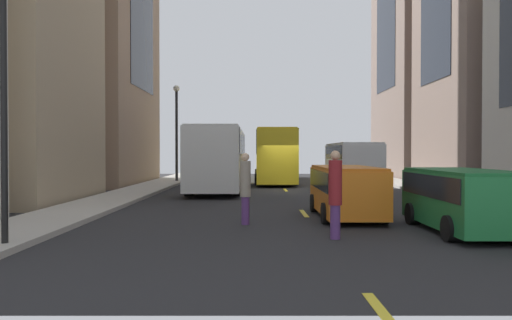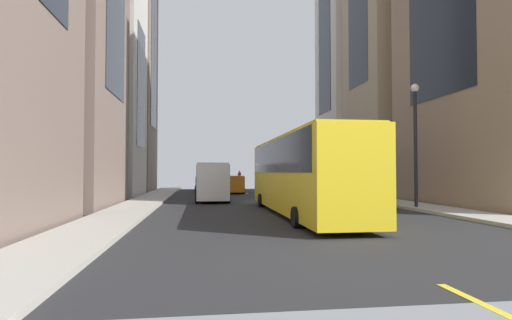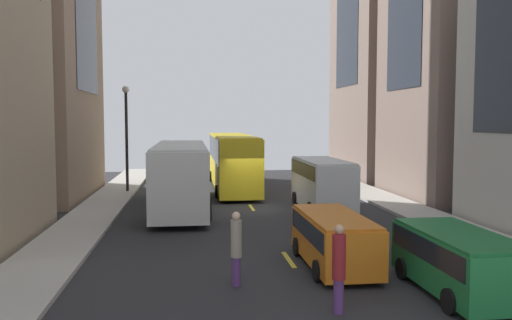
% 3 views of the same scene
% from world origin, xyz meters
% --- Properties ---
extents(ground_plane, '(41.96, 41.96, 0.00)m').
position_xyz_m(ground_plane, '(0.00, 0.00, 0.00)').
color(ground_plane, '#28282B').
extents(sidewalk_west, '(2.38, 44.00, 0.15)m').
position_xyz_m(sidewalk_west, '(-7.79, 0.00, 0.07)').
color(sidewalk_west, '#B2ADA3').
rests_on(sidewalk_west, ground).
extents(sidewalk_east, '(2.38, 44.00, 0.15)m').
position_xyz_m(sidewalk_east, '(7.79, 0.00, 0.07)').
color(sidewalk_east, '#B2ADA3').
rests_on(sidewalk_east, ground).
extents(lane_stripe_1, '(0.16, 2.00, 0.01)m').
position_xyz_m(lane_stripe_1, '(0.00, -10.50, 0.01)').
color(lane_stripe_1, yellow).
rests_on(lane_stripe_1, ground).
extents(lane_stripe_2, '(0.16, 2.00, 0.01)m').
position_xyz_m(lane_stripe_2, '(0.00, 0.00, 0.01)').
color(lane_stripe_2, yellow).
rests_on(lane_stripe_2, ground).
extents(lane_stripe_3, '(0.16, 2.00, 0.01)m').
position_xyz_m(lane_stripe_3, '(0.00, 10.50, 0.01)').
color(lane_stripe_3, yellow).
rests_on(lane_stripe_3, ground).
extents(lane_stripe_4, '(0.16, 2.00, 0.01)m').
position_xyz_m(lane_stripe_4, '(0.00, 21.00, 0.01)').
color(lane_stripe_4, yellow).
rests_on(lane_stripe_4, ground).
extents(city_bus_white, '(2.80, 11.34, 3.35)m').
position_xyz_m(city_bus_white, '(-3.66, -0.14, 2.01)').
color(city_bus_white, silver).
rests_on(city_bus_white, ground).
extents(streetcar_yellow, '(2.70, 13.99, 3.59)m').
position_xyz_m(streetcar_yellow, '(-0.38, 8.23, 2.12)').
color(streetcar_yellow, yellow).
rests_on(streetcar_yellow, ground).
extents(delivery_van_white, '(2.25, 5.89, 2.58)m').
position_xyz_m(delivery_van_white, '(3.48, -1.17, 1.51)').
color(delivery_van_white, white).
rests_on(delivery_van_white, ground).
extents(car_green_0, '(2.09, 4.52, 1.63)m').
position_xyz_m(car_green_0, '(3.80, -14.41, 0.96)').
color(car_green_0, '#1E7238').
rests_on(car_green_0, ground).
extents(car_orange_1, '(1.92, 4.69, 1.63)m').
position_xyz_m(car_orange_1, '(1.24, -11.49, 0.96)').
color(car_orange_1, orange).
rests_on(car_orange_1, ground).
extents(pedestrian_walking_far, '(0.32, 0.32, 2.13)m').
position_xyz_m(pedestrian_walking_far, '(0.27, -15.42, 1.14)').
color(pedestrian_walking_far, '#593372').
rests_on(pedestrian_walking_far, ground).
extents(pedestrian_crossing_near, '(0.31, 0.31, 2.07)m').
position_xyz_m(pedestrian_crossing_near, '(-1.94, -13.04, 1.11)').
color(pedestrian_crossing_near, '#593372').
rests_on(pedestrian_crossing_near, ground).
extents(streetlamp_near, '(0.44, 0.44, 6.56)m').
position_xyz_m(streetlamp_near, '(-7.10, 6.56, 4.20)').
color(streetlamp_near, black).
rests_on(streetlamp_near, ground).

